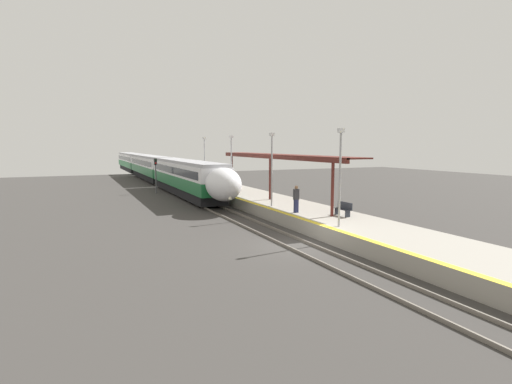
{
  "coord_description": "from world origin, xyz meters",
  "views": [
    {
      "loc": [
        -10.7,
        -18.21,
        5.36
      ],
      "look_at": [
        0.61,
        6.59,
        2.18
      ],
      "focal_mm": 28.0,
      "sensor_mm": 36.0,
      "label": 1
    }
  ],
  "objects_px": {
    "person_waiting": "(296,198)",
    "lamppost_near": "(340,171)",
    "lamppost_farthest": "(205,158)",
    "railway_signal": "(156,172)",
    "train": "(151,166)",
    "lamppost_far": "(231,161)",
    "platform_bench": "(343,209)",
    "lamppost_mid": "(272,164)"
  },
  "relations": [
    {
      "from": "lamppost_near",
      "to": "railway_signal",
      "type": "bearing_deg",
      "value": 100.23
    },
    {
      "from": "lamppost_mid",
      "to": "lamppost_far",
      "type": "relative_size",
      "value": 1.0
    },
    {
      "from": "lamppost_near",
      "to": "lamppost_farthest",
      "type": "distance_m",
      "value": 24.95
    },
    {
      "from": "lamppost_near",
      "to": "lamppost_farthest",
      "type": "relative_size",
      "value": 1.0
    },
    {
      "from": "train",
      "to": "platform_bench",
      "type": "distance_m",
      "value": 41.53
    },
    {
      "from": "train",
      "to": "lamppost_mid",
      "type": "xyz_separation_m",
      "value": [
        2.57,
        -35.62,
        1.78
      ]
    },
    {
      "from": "person_waiting",
      "to": "lamppost_near",
      "type": "xyz_separation_m",
      "value": [
        -0.18,
        -5.02,
        2.14
      ]
    },
    {
      "from": "train",
      "to": "lamppost_farthest",
      "type": "bearing_deg",
      "value": -82.3
    },
    {
      "from": "train",
      "to": "lamppost_farthest",
      "type": "height_order",
      "value": "lamppost_farthest"
    },
    {
      "from": "railway_signal",
      "to": "lamppost_mid",
      "type": "height_order",
      "value": "lamppost_mid"
    },
    {
      "from": "platform_bench",
      "to": "lamppost_farthest",
      "type": "height_order",
      "value": "lamppost_farthest"
    },
    {
      "from": "person_waiting",
      "to": "lamppost_mid",
      "type": "relative_size",
      "value": 0.34
    },
    {
      "from": "lamppost_near",
      "to": "lamppost_farthest",
      "type": "bearing_deg",
      "value": 90.0
    },
    {
      "from": "train",
      "to": "lamppost_mid",
      "type": "bearing_deg",
      "value": -85.88
    },
    {
      "from": "lamppost_far",
      "to": "lamppost_farthest",
      "type": "height_order",
      "value": "same"
    },
    {
      "from": "train",
      "to": "person_waiting",
      "type": "distance_m",
      "value": 39.01
    },
    {
      "from": "lamppost_far",
      "to": "platform_bench",
      "type": "bearing_deg",
      "value": -80.54
    },
    {
      "from": "railway_signal",
      "to": "lamppost_mid",
      "type": "xyz_separation_m",
      "value": [
        4.95,
        -19.13,
        1.55
      ]
    },
    {
      "from": "person_waiting",
      "to": "lamppost_near",
      "type": "bearing_deg",
      "value": -92.03
    },
    {
      "from": "lamppost_far",
      "to": "lamppost_mid",
      "type": "bearing_deg",
      "value": -90.0
    },
    {
      "from": "train",
      "to": "lamppost_far",
      "type": "distance_m",
      "value": 27.48
    },
    {
      "from": "platform_bench",
      "to": "railway_signal",
      "type": "height_order",
      "value": "railway_signal"
    },
    {
      "from": "train",
      "to": "railway_signal",
      "type": "xyz_separation_m",
      "value": [
        -2.39,
        -16.49,
        0.23
      ]
    },
    {
      "from": "lamppost_near",
      "to": "lamppost_mid",
      "type": "distance_m",
      "value": 8.32
    },
    {
      "from": "lamppost_near",
      "to": "platform_bench",
      "type": "bearing_deg",
      "value": 49.32
    },
    {
      "from": "platform_bench",
      "to": "person_waiting",
      "type": "bearing_deg",
      "value": 132.76
    },
    {
      "from": "lamppost_far",
      "to": "lamppost_farthest",
      "type": "relative_size",
      "value": 1.0
    },
    {
      "from": "railway_signal",
      "to": "lamppost_far",
      "type": "xyz_separation_m",
      "value": [
        4.95,
        -10.81,
        1.55
      ]
    },
    {
      "from": "person_waiting",
      "to": "railway_signal",
      "type": "xyz_separation_m",
      "value": [
        -5.13,
        22.42,
        0.58
      ]
    },
    {
      "from": "platform_bench",
      "to": "lamppost_mid",
      "type": "bearing_deg",
      "value": 112.47
    },
    {
      "from": "platform_bench",
      "to": "lamppost_near",
      "type": "relative_size",
      "value": 0.27
    },
    {
      "from": "platform_bench",
      "to": "lamppost_far",
      "type": "relative_size",
      "value": 0.27
    },
    {
      "from": "lamppost_far",
      "to": "lamppost_farthest",
      "type": "xyz_separation_m",
      "value": [
        0.0,
        8.32,
        0.0
      ]
    },
    {
      "from": "railway_signal",
      "to": "platform_bench",
      "type": "bearing_deg",
      "value": -73.62
    },
    {
      "from": "platform_bench",
      "to": "lamppost_near",
      "type": "distance_m",
      "value": 4.43
    },
    {
      "from": "lamppost_far",
      "to": "train",
      "type": "bearing_deg",
      "value": 95.37
    },
    {
      "from": "person_waiting",
      "to": "lamppost_farthest",
      "type": "distance_m",
      "value": 20.04
    },
    {
      "from": "person_waiting",
      "to": "railway_signal",
      "type": "bearing_deg",
      "value": 102.89
    },
    {
      "from": "person_waiting",
      "to": "lamppost_mid",
      "type": "bearing_deg",
      "value": 93.09
    },
    {
      "from": "lamppost_near",
      "to": "person_waiting",
      "type": "bearing_deg",
      "value": 87.97
    },
    {
      "from": "lamppost_far",
      "to": "lamppost_farthest",
      "type": "bearing_deg",
      "value": 90.0
    },
    {
      "from": "person_waiting",
      "to": "lamppost_farthest",
      "type": "relative_size",
      "value": 0.34
    }
  ]
}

